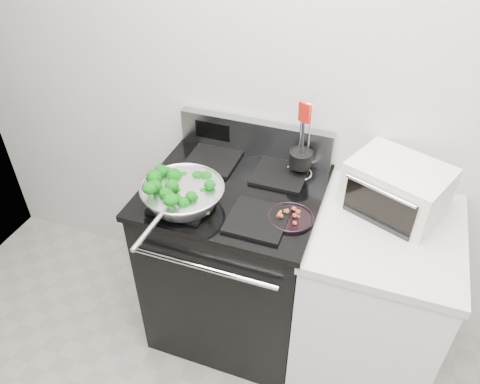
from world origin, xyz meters
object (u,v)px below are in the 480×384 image
at_px(gas_range, 234,260).
at_px(skillet, 182,194).
at_px(utensil_holder, 300,163).
at_px(bacon_plate, 291,216).
at_px(toaster_oven, 397,188).

distance_m(gas_range, skillet, 0.57).
relative_size(gas_range, utensil_holder, 3.01).
relative_size(skillet, utensil_holder, 1.53).
bearing_deg(skillet, gas_range, 48.76).
bearing_deg(bacon_plate, utensil_holder, 97.71).
bearing_deg(toaster_oven, utensil_holder, -166.05).
bearing_deg(utensil_holder, skillet, -114.14).
bearing_deg(bacon_plate, skillet, -172.44).
distance_m(gas_range, toaster_oven, 0.88).
distance_m(gas_range, bacon_plate, 0.57).
xyz_separation_m(skillet, toaster_oven, (0.85, 0.31, 0.03)).
bearing_deg(utensil_holder, gas_range, -117.76).
bearing_deg(toaster_oven, bacon_plate, -124.49).
bearing_deg(gas_range, bacon_plate, -21.53).
bearing_deg(skillet, bacon_plate, 9.31).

